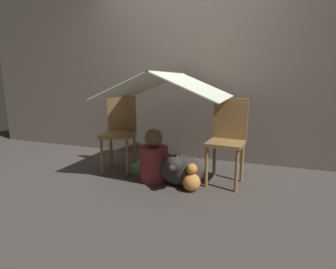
# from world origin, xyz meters

# --- Properties ---
(ground_plane) EXTENTS (8.80, 8.80, 0.00)m
(ground_plane) POSITION_xyz_m (0.00, 0.00, 0.00)
(ground_plane) COLOR #47423D
(wall_back) EXTENTS (7.00, 0.05, 2.50)m
(wall_back) POSITION_xyz_m (0.00, 0.92, 1.25)
(wall_back) COLOR #6B6056
(wall_back) RESTS_ON ground_plane
(chair_left) EXTENTS (0.43, 0.43, 0.91)m
(chair_left) POSITION_xyz_m (-0.66, 0.12, 0.51)
(chair_left) COLOR olive
(chair_left) RESTS_ON ground_plane
(chair_right) EXTENTS (0.40, 0.40, 0.91)m
(chair_right) POSITION_xyz_m (0.65, 0.13, 0.51)
(chair_right) COLOR olive
(chair_right) RESTS_ON ground_plane
(sheet_canopy) EXTENTS (1.29, 1.13, 0.28)m
(sheet_canopy) POSITION_xyz_m (0.00, 0.06, 1.05)
(sheet_canopy) COLOR silver
(person_front) EXTENTS (0.32, 0.32, 0.59)m
(person_front) POSITION_xyz_m (-0.12, -0.09, 0.24)
(person_front) COLOR maroon
(person_front) RESTS_ON ground_plane
(dog) EXTENTS (0.50, 0.44, 0.41)m
(dog) POSITION_xyz_m (0.21, -0.16, 0.19)
(dog) COLOR #332D28
(dog) RESTS_ON ground_plane
(floor_cushion) EXTENTS (0.34, 0.27, 0.10)m
(floor_cushion) POSITION_xyz_m (-0.29, 0.12, 0.05)
(floor_cushion) COLOR #7FB27F
(floor_cushion) RESTS_ON ground_plane
(plush_toy) EXTENTS (0.18, 0.18, 0.29)m
(plush_toy) POSITION_xyz_m (0.36, -0.24, 0.12)
(plush_toy) COLOR #D88C3F
(plush_toy) RESTS_ON ground_plane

